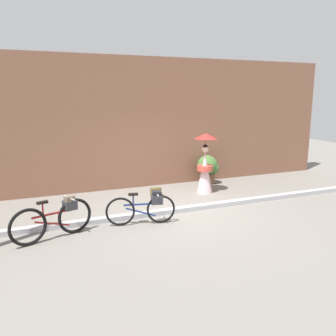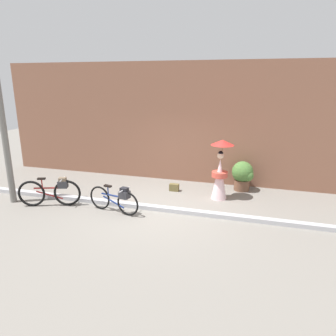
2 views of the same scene
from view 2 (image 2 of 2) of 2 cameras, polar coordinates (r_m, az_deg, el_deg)
The scene contains 9 objects.
ground_plane at distance 8.97m, azimuth -1.70°, elevation -7.68°, with size 30.00×30.00×0.00m, color gray.
building_wall at distance 11.24m, azimuth 3.01°, elevation 8.23°, with size 14.00×0.40×4.19m, color brown.
sidewalk_curb at distance 8.94m, azimuth -1.70°, elevation -7.33°, with size 14.00×0.20×0.12m, color #B2B2B7.
bicycle_near_officer at distance 9.70m, azimuth -20.45°, elevation -4.02°, with size 1.72×0.69×0.86m.
bicycle_far_side at distance 8.76m, azimuth -9.46°, elevation -5.51°, with size 1.61×0.50×0.78m.
person_with_parasol at distance 9.66m, azimuth 9.46°, elevation -0.60°, with size 0.70×0.70×1.85m.
potted_plant_by_door at distance 10.64m, azimuth 13.49°, elevation -1.19°, with size 0.71×0.70×0.99m.
backpack_on_pavement at distance 10.41m, azimuth 1.10°, elevation -3.52°, with size 0.31×0.17×0.24m.
utility_pole at distance 10.10m, azimuth -27.90°, elevation 7.32°, with size 0.18×0.18×4.80m, color slate.
Camera 2 is at (2.56, -7.82, 3.57)m, focal length 33.46 mm.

